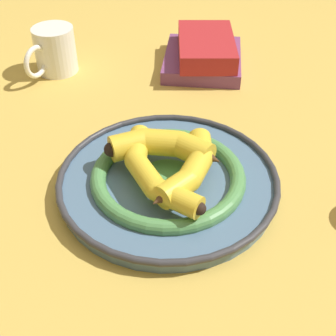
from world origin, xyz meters
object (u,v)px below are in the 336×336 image
object	(u,v)px
banana_a	(190,169)
banana_c	(151,171)
decorative_bowl	(168,180)
book_stack	(204,53)
coffee_mug	(54,50)
banana_b	(164,146)

from	to	relation	value
banana_a	banana_c	size ratio (longest dim) A/B	0.71
decorative_bowl	book_stack	bearing A→B (deg)	48.63
banana_a	coffee_mug	bearing A→B (deg)	57.11
banana_c	banana_b	bearing A→B (deg)	134.69
decorative_bowl	coffee_mug	size ratio (longest dim) A/B	2.67
banana_b	coffee_mug	bearing A→B (deg)	-48.65
decorative_bowl	book_stack	distance (m)	0.39
book_stack	banana_c	bearing A→B (deg)	176.03
book_stack	banana_a	bearing A→B (deg)	-176.54
decorative_bowl	coffee_mug	xyz separation A→B (m)	(-0.02, 0.42, 0.03)
banana_b	book_stack	xyz separation A→B (m)	(0.25, 0.26, -0.02)
decorative_bowl	coffee_mug	distance (m)	0.43
book_stack	decorative_bowl	bearing A→B (deg)	178.69
banana_a	banana_c	distance (m)	0.05
banana_b	banana_c	bearing A→B (deg)	78.57
decorative_bowl	banana_c	world-z (taller)	banana_c
banana_b	coffee_mug	world-z (taller)	coffee_mug
decorative_bowl	banana_c	bearing A→B (deg)	-170.86
banana_b	banana_c	world-z (taller)	banana_b
coffee_mug	banana_b	bearing A→B (deg)	61.62
banana_b	decorative_bowl	bearing A→B (deg)	107.91
banana_a	banana_b	bearing A→B (deg)	58.90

